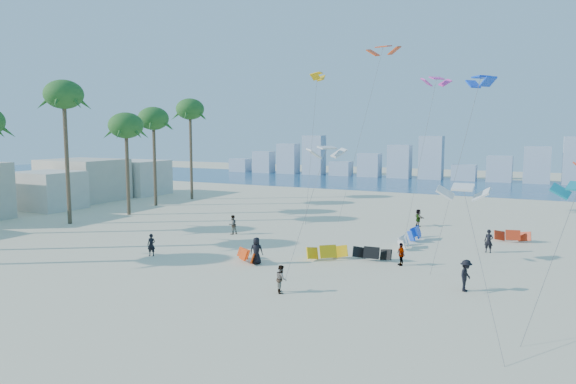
% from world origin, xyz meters
% --- Properties ---
extents(ground, '(220.00, 220.00, 0.00)m').
position_xyz_m(ground, '(0.00, 0.00, 0.00)').
color(ground, beige).
rests_on(ground, ground).
extents(ocean, '(220.00, 220.00, 0.00)m').
position_xyz_m(ocean, '(0.00, 72.00, 0.01)').
color(ocean, navy).
rests_on(ocean, ground).
extents(kitesurfer_near, '(0.70, 0.56, 1.67)m').
position_xyz_m(kitesurfer_near, '(-4.97, 9.08, 0.83)').
color(kitesurfer_near, black).
rests_on(kitesurfer_near, ground).
extents(kitesurfer_mid, '(0.94, 0.99, 1.61)m').
position_xyz_m(kitesurfer_mid, '(7.75, 5.51, 0.80)').
color(kitesurfer_mid, gray).
rests_on(kitesurfer_mid, ground).
extents(kitesurfers_far, '(22.29, 21.18, 1.89)m').
position_xyz_m(kitesurfers_far, '(9.36, 17.41, 0.89)').
color(kitesurfers_far, black).
rests_on(kitesurfers_far, ground).
extents(grounded_kites, '(19.89, 17.68, 1.00)m').
position_xyz_m(grounded_kites, '(10.57, 18.43, 0.47)').
color(grounded_kites, '#E43C0C').
rests_on(grounded_kites, ground).
extents(flying_kites, '(32.24, 33.43, 18.66)m').
position_xyz_m(flying_kites, '(16.39, 22.69, 12.43)').
color(flying_kites, silver).
rests_on(flying_kites, ground).
extents(palm_row, '(7.27, 44.80, 14.36)m').
position_xyz_m(palm_row, '(-22.21, 16.13, 11.34)').
color(palm_row, brown).
rests_on(palm_row, ground).
extents(beachfront_buildings, '(11.50, 43.00, 6.00)m').
position_xyz_m(beachfront_buildings, '(-33.69, 20.82, 2.67)').
color(beachfront_buildings, beige).
rests_on(beachfront_buildings, ground).
extents(distant_skyline, '(85.00, 3.00, 8.40)m').
position_xyz_m(distant_skyline, '(-1.19, 82.00, 3.09)').
color(distant_skyline, '#9EADBF').
rests_on(distant_skyline, ground).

